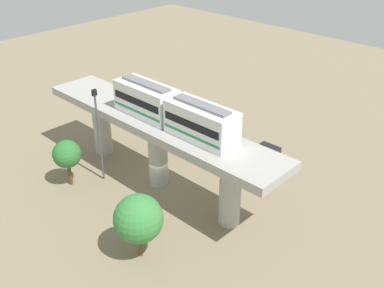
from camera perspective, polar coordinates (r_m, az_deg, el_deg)
ground_plane at (r=45.82m, az=-4.18°, el=-4.93°), size 120.00×120.00×0.00m
viaduct at (r=43.00m, az=-4.44°, el=1.14°), size 5.20×28.00×7.24m
train at (r=40.08m, az=-2.47°, el=4.28°), size 2.64×13.55×3.24m
parked_car_orange at (r=56.09m, az=1.33°, el=2.80°), size 1.81×4.20×1.76m
parked_car_blue at (r=49.67m, az=9.46°, el=-1.35°), size 1.89×4.24×1.76m
parked_car_red at (r=51.34m, az=-0.52°, el=0.16°), size 2.16×4.34×1.76m
tree_near_viaduct at (r=35.36m, az=-6.81°, el=-9.40°), size 3.93×3.93×5.67m
tree_mid_lot at (r=45.35m, az=-15.58°, el=-1.28°), size 2.79×2.79×4.89m
signal_post at (r=44.49m, az=-11.74°, el=1.53°), size 0.44×0.28×9.84m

